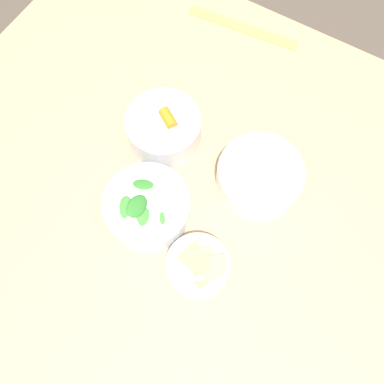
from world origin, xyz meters
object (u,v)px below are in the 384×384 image
(bowl_carrots, at_px, (164,127))
(bowl_beans_hotdog, at_px, (259,177))
(bowl_cookies, at_px, (198,266))
(ruler, at_px, (243,28))
(bowl_greens, at_px, (147,206))

(bowl_carrots, distance_m, bowl_beans_hotdog, 0.22)
(bowl_carrots, bearing_deg, bowl_cookies, -45.50)
(bowl_beans_hotdog, height_order, ruler, bowl_beans_hotdog)
(bowl_carrots, xyz_separation_m, bowl_cookies, (0.20, -0.21, -0.01))
(bowl_carrots, xyz_separation_m, bowl_greens, (0.06, -0.16, -0.01))
(bowl_carrots, relative_size, bowl_cookies, 1.29)
(bowl_carrots, distance_m, ruler, 0.35)
(bowl_carrots, bearing_deg, bowl_greens, -68.80)
(bowl_carrots, height_order, bowl_beans_hotdog, bowl_carrots)
(bowl_greens, relative_size, bowl_beans_hotdog, 0.99)
(bowl_cookies, bearing_deg, ruler, 110.07)
(bowl_cookies, bearing_deg, bowl_greens, 161.82)
(bowl_greens, height_order, ruler, bowl_greens)
(bowl_carrots, height_order, ruler, bowl_carrots)
(bowl_greens, distance_m, bowl_cookies, 0.15)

